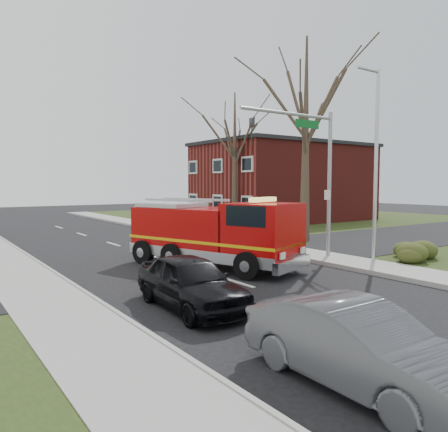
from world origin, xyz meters
TOP-DOWN VIEW (x-y plane):
  - ground at (0.00, 0.00)m, footprint 120.00×120.00m
  - sidewalk_right at (6.20, 0.00)m, footprint 2.40×80.00m
  - sidewalk_left at (-6.20, 0.00)m, footprint 2.40×80.00m
  - brick_building at (19.00, 18.00)m, footprint 15.40×10.40m
  - health_center_sign at (10.50, 12.50)m, footprint 0.12×2.00m
  - hedge_corner at (9.00, -1.00)m, footprint 2.80×2.00m
  - bare_tree_near at (9.50, 6.00)m, footprint 6.00×6.00m
  - bare_tree_far at (11.00, 15.00)m, footprint 5.25×5.25m
  - traffic_signal_mast at (5.21, 1.50)m, footprint 5.29×0.18m
  - streetlight_pole at (7.14, -0.50)m, footprint 1.48×0.16m
  - fire_engine at (0.94, 2.78)m, footprint 4.82×7.86m
  - parked_car_maroon at (-3.01, -1.90)m, footprint 2.03×4.54m
  - parked_car_gray at (-3.10, -7.67)m, footprint 1.57×4.45m

SIDE VIEW (x-z plane):
  - ground at x=0.00m, z-range 0.00..0.00m
  - sidewalk_right at x=6.20m, z-range 0.00..0.15m
  - sidewalk_left at x=-6.20m, z-range 0.00..0.15m
  - hedge_corner at x=9.00m, z-range 0.13..1.03m
  - parked_car_gray at x=-3.10m, z-range 0.00..1.46m
  - parked_car_maroon at x=-3.01m, z-range 0.00..1.52m
  - health_center_sign at x=10.50m, z-range 0.18..1.58m
  - fire_engine at x=0.94m, z-range -0.14..2.85m
  - brick_building at x=19.00m, z-range 0.03..7.28m
  - streetlight_pole at x=7.14m, z-range 0.35..8.75m
  - traffic_signal_mast at x=5.21m, z-range 1.31..8.11m
  - bare_tree_far at x=11.00m, z-range 1.24..11.74m
  - bare_tree_near at x=9.50m, z-range 1.41..13.41m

